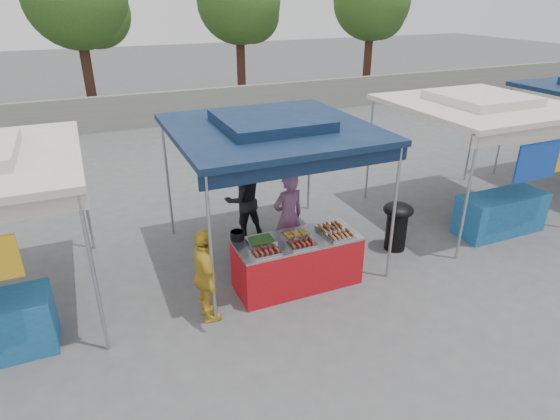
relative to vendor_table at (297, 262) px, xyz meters
name	(u,v)px	position (x,y,z in m)	size (l,w,h in m)	color
ground_plane	(294,281)	(0.00, 0.10, -0.43)	(80.00, 80.00, 0.00)	#4E4E50
back_wall	(165,109)	(0.00, 11.10, 0.17)	(40.00, 0.25, 1.20)	slate
main_canopy	(271,128)	(0.00, 1.07, 1.94)	(3.20, 3.20, 2.57)	#A3A3A9
neighbor_stall_right	(489,147)	(4.50, 0.67, 1.18)	(3.20, 3.20, 2.57)	#A3A3A9
tree_1	(80,2)	(-2.16, 12.94, 3.67)	(3.54, 3.48, 5.98)	#381E15
tree_2	(242,5)	(3.88, 13.52, 3.50)	(3.42, 3.34, 5.74)	#381E15
tree_3	(374,4)	(9.74, 12.91, 3.49)	(3.41, 3.33, 5.72)	#381E15
vendor_table	(297,262)	(0.00, 0.00, 0.00)	(2.00, 0.80, 0.85)	#A80F16
food_tray_fl	(265,252)	(-0.64, -0.24, 0.46)	(0.42, 0.30, 0.07)	#ADAEB2
food_tray_fm	(302,244)	(-0.05, -0.24, 0.46)	(0.42, 0.30, 0.07)	#ADAEB2
food_tray_fr	(341,236)	(0.64, -0.24, 0.46)	(0.42, 0.30, 0.07)	#ADAEB2
food_tray_bl	(261,241)	(-0.57, 0.11, 0.46)	(0.42, 0.30, 0.07)	#ADAEB2
food_tray_bm	(296,234)	(0.01, 0.08, 0.46)	(0.42, 0.30, 0.07)	#ADAEB2
food_tray_br	(330,228)	(0.62, 0.07, 0.46)	(0.42, 0.30, 0.07)	#ADAEB2
cooking_pot	(237,235)	(-0.87, 0.37, 0.49)	(0.22, 0.22, 0.13)	black
skewer_cup	(296,241)	(-0.10, -0.15, 0.47)	(0.08, 0.08, 0.09)	#A3A3A9
wok_burner	(397,222)	(2.19, 0.35, 0.13)	(0.55, 0.55, 0.93)	black
crate_left	(253,263)	(-0.53, 0.66, -0.27)	(0.51, 0.36, 0.30)	navy
crate_right	(296,254)	(0.28, 0.63, -0.26)	(0.54, 0.38, 0.32)	navy
crate_stacked	(296,239)	(0.28, 0.63, 0.05)	(0.50, 0.35, 0.30)	navy
vendor_woman	(288,217)	(0.21, 0.83, 0.39)	(0.60, 0.39, 1.63)	#774C70
helper_man	(243,200)	(-0.22, 1.97, 0.34)	(0.74, 0.58, 1.53)	black
customer_person	(206,276)	(-1.57, -0.29, 0.30)	(0.85, 0.35, 1.45)	gold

